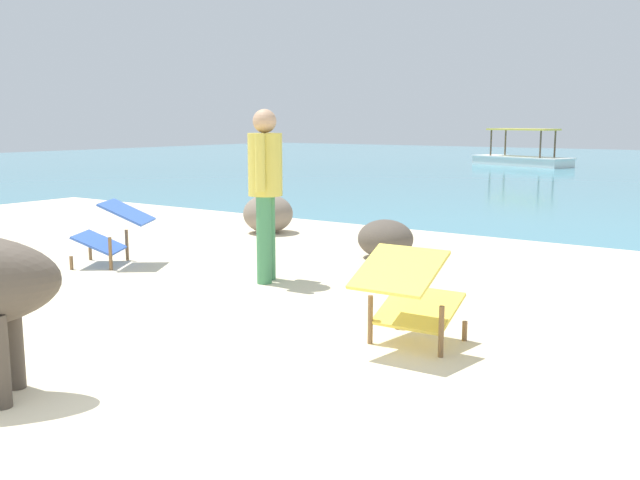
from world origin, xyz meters
The scene contains 7 objects.
sand_beach centered at (0.00, 0.00, 0.02)m, with size 18.00×14.00×0.04m, color beige.
deck_chair_near centered at (1.09, 2.21, 0.42)m, with size 0.57×0.79×0.68m.
deck_chair_far centered at (-2.80, 2.94, 0.42)m, with size 0.93×0.85×0.68m.
person_standing centered at (-0.98, 3.26, 0.99)m, with size 0.32×0.47×1.62m.
shore_rock_large centered at (-0.63, 4.94, 0.25)m, with size 0.65×0.60×0.43m, color brown.
shore_rock_medium centered at (-2.86, 5.62, 0.30)m, with size 0.68×0.67×0.53m, color gray.
boat_white centered at (-5.30, 22.81, 0.29)m, with size 3.85×2.35×1.29m.
Camera 1 is at (3.23, -1.91, 1.54)m, focal length 40.01 mm.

